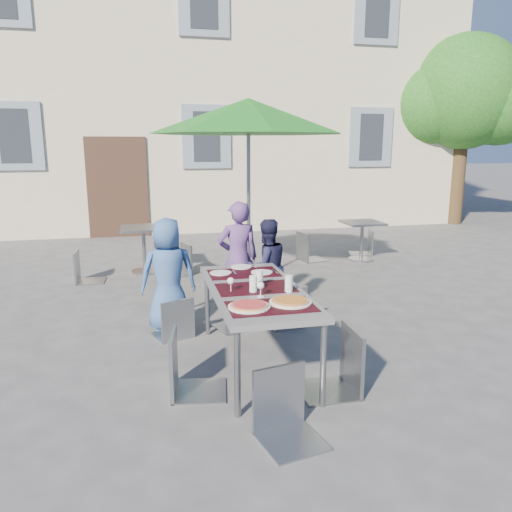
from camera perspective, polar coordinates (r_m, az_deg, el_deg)
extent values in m
plane|color=#474749|center=(4.73, 6.97, -12.86)|extent=(90.00, 90.00, 0.00)
cube|color=#C2B69C|center=(15.65, -7.78, 17.90)|extent=(13.00, 8.00, 7.00)
cube|color=#39251B|center=(11.53, -15.55, 7.54)|extent=(1.30, 0.06, 2.20)
cube|color=slate|center=(11.75, -25.88, 12.23)|extent=(1.10, 0.06, 1.40)
cube|color=#262B33|center=(11.73, -25.90, 12.23)|extent=(0.60, 0.04, 1.10)
cube|color=slate|center=(11.58, -5.67, 13.41)|extent=(1.10, 0.06, 1.40)
cube|color=#262B33|center=(11.56, -5.66, 13.41)|extent=(0.60, 0.04, 1.10)
cube|color=slate|center=(11.95, -6.00, 26.95)|extent=(1.10, 0.06, 1.40)
cube|color=#262B33|center=(11.93, -5.98, 26.98)|extent=(0.60, 0.04, 1.10)
cube|color=slate|center=(12.73, 12.99, 13.08)|extent=(1.10, 0.06, 1.40)
cube|color=#262B33|center=(12.71, 13.03, 13.08)|extent=(0.60, 0.04, 1.10)
cube|color=slate|center=(13.07, 13.65, 25.43)|extent=(1.10, 0.06, 1.40)
cube|color=#262B33|center=(13.05, 13.70, 25.45)|extent=(0.60, 0.04, 1.10)
cylinder|color=#402F1B|center=(14.03, 22.12, 9.14)|extent=(0.36, 0.36, 2.80)
sphere|color=#185215|center=(14.07, 22.79, 16.86)|extent=(2.80, 2.80, 2.80)
sphere|color=#185215|center=(13.86, 19.14, 15.97)|extent=(2.00, 2.00, 2.00)
sphere|color=#185215|center=(14.15, 26.08, 15.73)|extent=(2.20, 2.20, 2.20)
sphere|color=#185215|center=(14.73, 22.22, 18.64)|extent=(1.80, 1.80, 1.80)
cube|color=#48474C|center=(4.56, -0.02, -3.99)|extent=(0.80, 1.85, 0.05)
cylinder|color=gray|center=(3.84, -2.13, -13.31)|extent=(0.05, 0.05, 0.70)
cylinder|color=gray|center=(4.01, 7.69, -12.25)|extent=(0.05, 0.05, 0.70)
cylinder|color=gray|center=(5.43, -5.59, -5.45)|extent=(0.05, 0.05, 0.70)
cylinder|color=gray|center=(5.55, 1.41, -4.99)|extent=(0.05, 0.05, 0.70)
cube|color=black|center=(4.04, 1.74, -5.78)|extent=(0.70, 0.42, 0.01)
cube|color=black|center=(4.55, -0.02, -3.65)|extent=(0.70, 0.42, 0.01)
cube|color=black|center=(5.07, -1.41, -1.95)|extent=(0.70, 0.42, 0.01)
cylinder|color=white|center=(4.01, -0.79, -5.80)|extent=(0.34, 0.34, 0.01)
cylinder|color=#B0804F|center=(4.00, -0.79, -5.64)|extent=(0.30, 0.30, 0.01)
cylinder|color=#A40F13|center=(4.00, -0.79, -5.53)|extent=(0.26, 0.26, 0.01)
cylinder|color=white|center=(4.13, 3.94, -5.28)|extent=(0.35, 0.35, 0.01)
cylinder|color=#B0804F|center=(4.12, 3.95, -5.12)|extent=(0.31, 0.31, 0.01)
cylinder|color=#A1340B|center=(4.12, 3.95, -5.02)|extent=(0.27, 0.27, 0.01)
cylinder|color=silver|center=(4.41, -0.31, -3.23)|extent=(0.07, 0.07, 0.15)
cylinder|color=silver|center=(4.59, 0.39, -2.57)|extent=(0.07, 0.07, 0.15)
cylinder|color=silver|center=(4.42, 3.76, -3.19)|extent=(0.07, 0.07, 0.15)
cylinder|color=silver|center=(4.44, -2.89, -4.09)|extent=(0.06, 0.06, 0.00)
cylinder|color=silver|center=(4.43, -2.90, -3.62)|extent=(0.01, 0.01, 0.08)
sphere|color=silver|center=(4.42, -2.90, -2.87)|extent=(0.06, 0.06, 0.06)
cylinder|color=silver|center=(4.30, 0.53, -4.64)|extent=(0.06, 0.06, 0.00)
cylinder|color=silver|center=(4.29, 0.53, -4.16)|extent=(0.01, 0.01, 0.08)
sphere|color=silver|center=(4.27, 0.53, -3.39)|extent=(0.06, 0.06, 0.06)
cylinder|color=white|center=(5.06, -4.07, -1.92)|extent=(0.22, 0.22, 0.01)
cube|color=#A5A8AD|center=(5.08, -2.51, -1.86)|extent=(0.02, 0.18, 0.00)
cylinder|color=white|center=(5.07, 0.67, -1.86)|extent=(0.22, 0.22, 0.01)
cube|color=#A5A8AD|center=(5.11, 2.20, -1.79)|extent=(0.02, 0.18, 0.00)
cylinder|color=white|center=(5.30, -1.70, -1.23)|extent=(0.22, 0.22, 0.01)
cube|color=#A5A8AD|center=(5.33, -0.22, -1.17)|extent=(0.02, 0.18, 0.00)
imported|color=#355892|center=(5.58, -9.99, -2.09)|extent=(0.63, 0.42, 1.26)
imported|color=#583A77|center=(6.02, -2.07, -0.24)|extent=(0.51, 0.35, 1.38)
imported|color=#1A1B39|center=(6.01, 1.20, -1.28)|extent=(0.63, 0.46, 1.17)
cube|color=#939A9F|center=(5.43, -9.77, -4.99)|extent=(0.49, 0.49, 0.03)
cube|color=#939A9F|center=(5.21, -9.04, -3.16)|extent=(0.36, 0.16, 0.45)
cylinder|color=#939A9F|center=(5.70, -8.89, -6.29)|extent=(0.02, 0.02, 0.39)
cylinder|color=#939A9F|center=(5.58, -11.89, -6.83)|extent=(0.02, 0.02, 0.39)
cylinder|color=#939A9F|center=(5.43, -7.42, -7.23)|extent=(0.02, 0.02, 0.39)
cylinder|color=#939A9F|center=(5.30, -10.55, -7.83)|extent=(0.02, 0.02, 0.39)
cube|color=gray|center=(5.59, -2.58, -4.09)|extent=(0.50, 0.50, 0.03)
cube|color=gray|center=(5.37, -1.61, -2.18)|extent=(0.38, 0.16, 0.47)
cylinder|color=gray|center=(5.87, -1.94, -5.46)|extent=(0.02, 0.02, 0.41)
cylinder|color=gray|center=(5.72, -4.89, -6.00)|extent=(0.02, 0.02, 0.41)
cylinder|color=gray|center=(5.60, -0.18, -6.37)|extent=(0.02, 0.02, 0.41)
cylinder|color=gray|center=(5.44, -3.23, -6.98)|extent=(0.02, 0.02, 0.41)
cube|color=gray|center=(5.69, 3.07, -3.71)|extent=(0.49, 0.49, 0.03)
cube|color=gray|center=(5.47, 4.12, -1.80)|extent=(0.40, 0.13, 0.48)
cylinder|color=gray|center=(5.98, 3.64, -5.11)|extent=(0.02, 0.02, 0.42)
cylinder|color=gray|center=(5.81, 0.71, -5.60)|extent=(0.02, 0.02, 0.42)
cylinder|color=gray|center=(5.70, 5.43, -6.04)|extent=(0.02, 0.02, 0.42)
cylinder|color=gray|center=(5.53, 2.41, -6.59)|extent=(0.02, 0.02, 0.42)
cube|color=gray|center=(4.17, -6.60, -9.43)|extent=(0.50, 0.50, 0.03)
cube|color=gray|center=(4.09, -9.64, -6.05)|extent=(0.10, 0.44, 0.52)
cylinder|color=gray|center=(4.09, -3.91, -13.52)|extent=(0.02, 0.02, 0.46)
cylinder|color=gray|center=(4.43, -3.94, -11.38)|extent=(0.02, 0.02, 0.46)
cylinder|color=gray|center=(4.10, -9.32, -13.54)|extent=(0.02, 0.02, 0.46)
cylinder|color=gray|center=(4.44, -8.90, -11.41)|extent=(0.02, 0.02, 0.46)
cube|color=gray|center=(4.18, 8.26, -9.15)|extent=(0.46, 0.46, 0.03)
cube|color=gray|center=(4.17, 11.19, -5.38)|extent=(0.04, 0.45, 0.54)
cylinder|color=gray|center=(4.39, 4.84, -11.49)|extent=(0.02, 0.02, 0.48)
cylinder|color=gray|center=(4.06, 6.45, -13.66)|extent=(0.02, 0.02, 0.48)
cylinder|color=gray|center=(4.51, 9.67, -10.95)|extent=(0.02, 0.02, 0.48)
cylinder|color=gray|center=(4.19, 11.66, -12.99)|extent=(0.02, 0.02, 0.48)
cube|color=gray|center=(3.50, 4.21, -14.38)|extent=(0.49, 0.49, 0.03)
cube|color=gray|center=(3.55, 2.70, -9.54)|extent=(0.41, 0.12, 0.49)
cylinder|color=gray|center=(3.40, 2.92, -19.62)|extent=(0.02, 0.02, 0.43)
cylinder|color=gray|center=(3.56, 8.24, -18.16)|extent=(0.02, 0.02, 0.43)
cylinder|color=gray|center=(3.67, 0.21, -16.96)|extent=(0.02, 0.02, 0.43)
cylinder|color=gray|center=(3.82, 5.22, -15.78)|extent=(0.02, 0.02, 0.43)
cylinder|color=#A5A8AD|center=(7.43, -0.82, -2.79)|extent=(0.50, 0.50, 0.11)
cylinder|color=gray|center=(7.21, -0.85, 6.29)|extent=(0.06, 0.06, 2.47)
cone|color=#19721D|center=(7.17, -0.88, 15.70)|extent=(2.75, 2.75, 0.48)
cylinder|color=#A5A8AD|center=(8.28, -12.54, -1.72)|extent=(0.44, 0.44, 0.04)
cylinder|color=gray|center=(8.21, -12.65, 0.51)|extent=(0.06, 0.06, 0.70)
cube|color=gray|center=(8.14, -12.77, 3.13)|extent=(0.70, 0.70, 0.04)
cube|color=gray|center=(7.87, -18.50, 0.25)|extent=(0.42, 0.42, 0.03)
cube|color=gray|center=(7.86, -20.01, 1.90)|extent=(0.05, 0.40, 0.48)
cylinder|color=gray|center=(7.73, -17.29, -1.57)|extent=(0.02, 0.02, 0.42)
cylinder|color=gray|center=(8.06, -17.02, -0.97)|extent=(0.02, 0.02, 0.42)
cylinder|color=gray|center=(7.78, -19.81, -1.66)|extent=(0.02, 0.02, 0.42)
cylinder|color=gray|center=(8.11, -19.44, -1.07)|extent=(0.02, 0.02, 0.42)
cube|color=gray|center=(7.95, -9.27, 0.92)|extent=(0.52, 0.52, 0.03)
cube|color=gray|center=(7.98, -8.03, 2.78)|extent=(0.15, 0.40, 0.49)
cylinder|color=gray|center=(8.10, -10.82, -0.55)|extent=(0.02, 0.02, 0.43)
cylinder|color=gray|center=(7.78, -9.93, -1.06)|extent=(0.02, 0.02, 0.43)
cylinder|color=gray|center=(8.22, -8.54, -0.27)|extent=(0.02, 0.02, 0.43)
cylinder|color=gray|center=(7.91, -7.56, -0.76)|extent=(0.02, 0.02, 0.43)
cylinder|color=#A5A8AD|center=(9.13, 11.89, -0.37)|extent=(0.44, 0.44, 0.04)
cylinder|color=gray|center=(9.07, 11.97, 1.53)|extent=(0.06, 0.06, 0.65)
cube|color=gray|center=(9.01, 12.08, 3.75)|extent=(0.65, 0.65, 0.04)
cube|color=gray|center=(8.93, 6.52, 2.43)|extent=(0.50, 0.50, 0.03)
cube|color=gray|center=(8.79, 5.40, 3.99)|extent=(0.11, 0.43, 0.51)
cylinder|color=gray|center=(8.91, 8.10, 0.82)|extent=(0.02, 0.02, 0.45)
cylinder|color=gray|center=(9.22, 6.90, 1.25)|extent=(0.02, 0.02, 0.45)
cylinder|color=gray|center=(8.73, 6.03, 0.63)|extent=(0.02, 0.02, 0.45)
cylinder|color=gray|center=(9.04, 4.88, 1.07)|extent=(0.02, 0.02, 0.45)
cube|color=#8F969A|center=(9.58, 11.91, 2.67)|extent=(0.48, 0.48, 0.03)
cube|color=#8F969A|center=(9.58, 13.08, 4.03)|extent=(0.13, 0.39, 0.47)
cylinder|color=#8F969A|center=(9.75, 10.72, 1.62)|extent=(0.02, 0.02, 0.41)
cylinder|color=#8F969A|center=(9.43, 11.03, 1.23)|extent=(0.02, 0.02, 0.41)
cylinder|color=#8F969A|center=(9.81, 12.65, 1.60)|extent=(0.02, 0.02, 0.41)
cylinder|color=#8F969A|center=(9.49, 13.02, 1.21)|extent=(0.02, 0.02, 0.41)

